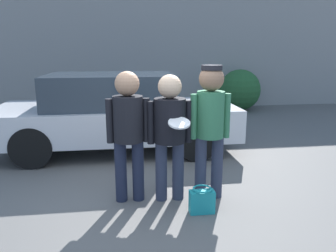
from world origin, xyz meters
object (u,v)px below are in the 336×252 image
(person_right, at_px, (210,120))
(handbag, at_px, (202,201))
(shrub, at_px, (240,90))
(person_left, at_px, (128,126))
(person_middle_with_frisbee, at_px, (170,127))
(parked_car_near, at_px, (115,112))

(person_right, distance_m, handbag, 1.00)
(person_right, distance_m, shrub, 6.68)
(shrub, bearing_deg, handbag, -113.31)
(person_left, distance_m, person_middle_with_frisbee, 0.52)
(person_left, bearing_deg, handbag, -28.80)
(person_middle_with_frisbee, height_order, person_right, person_right)
(parked_car_near, bearing_deg, person_right, -61.69)
(person_right, height_order, shrub, person_right)
(person_right, xyz_separation_m, handbag, (-0.19, -0.41, -0.90))
(person_right, xyz_separation_m, parked_car_near, (-1.24, 2.30, -0.30))
(person_middle_with_frisbee, height_order, shrub, person_middle_with_frisbee)
(person_right, relative_size, shrub, 1.33)
(person_middle_with_frisbee, distance_m, handbag, 0.98)
(person_middle_with_frisbee, relative_size, shrub, 1.25)
(person_middle_with_frisbee, xyz_separation_m, parked_car_near, (-0.72, 2.29, -0.23))
(person_middle_with_frisbee, height_order, parked_car_near, person_middle_with_frisbee)
(parked_car_near, height_order, shrub, parked_car_near)
(person_left, relative_size, person_middle_with_frisbee, 1.03)
(person_left, xyz_separation_m, person_right, (1.03, -0.06, 0.05))
(shrub, distance_m, handbag, 7.13)
(person_left, xyz_separation_m, handbag, (0.85, -0.47, -0.85))
(parked_car_near, bearing_deg, shrub, 44.65)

